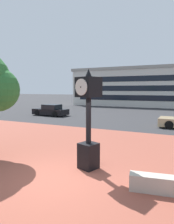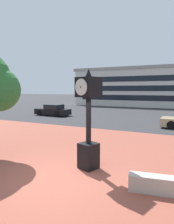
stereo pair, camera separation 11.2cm
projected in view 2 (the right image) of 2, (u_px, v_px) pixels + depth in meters
name	position (u px, v px, depth m)	size (l,w,h in m)	color
ground_plane	(56.00, 178.00, 6.84)	(200.00, 200.00, 0.00)	#2D2D30
plaza_brick_paving	(86.00, 157.00, 8.87)	(44.00, 12.56, 0.01)	brown
street_clock	(89.00, 120.00, 7.48)	(0.92, 0.93, 3.72)	black
car_street_mid	(53.00, 110.00, 23.26)	(4.14, 2.01, 1.28)	black
civic_building	(165.00, 87.00, 37.90)	(31.26, 13.93, 6.84)	beige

